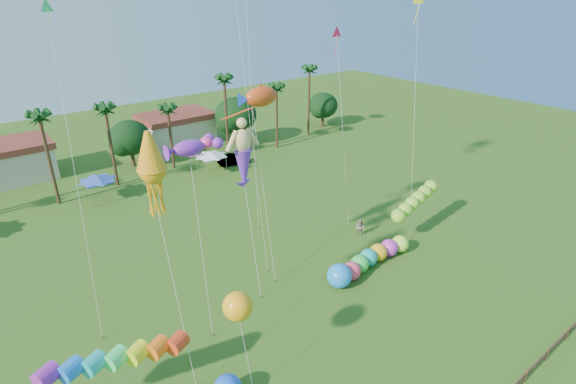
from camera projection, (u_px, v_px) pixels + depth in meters
ground at (385, 370)px, 28.75m from camera, size 160.00×160.00×0.00m
tree_line at (151, 134)px, 60.21m from camera, size 69.46×8.91×11.00m
buildings_row at (89, 149)px, 61.66m from camera, size 35.00×7.00×4.00m
tent_row at (99, 180)px, 49.99m from camera, size 31.00×4.00×0.60m
car_b at (234, 160)px, 61.49m from camera, size 4.56×2.41×1.43m
spectator_b at (360, 228)px, 43.81m from camera, size 1.01×1.10×1.83m
caterpillar_inflatable at (366, 261)px, 38.68m from camera, size 10.03×2.49×2.04m
rainbow_tube at (145, 358)px, 25.70m from camera, size 8.93×3.12×3.55m
green_worm at (398, 216)px, 41.58m from camera, size 9.72×2.48×3.81m
orange_ball_kite at (238, 306)px, 25.36m from camera, size 2.18×2.18×6.81m
merman_kite at (243, 158)px, 34.86m from camera, size 2.79×5.02×12.95m
fish_kite at (261, 97)px, 35.34m from camera, size 4.52×5.61×15.37m
squid_kite at (152, 171)px, 24.86m from camera, size 2.01×4.72×15.48m
lobster_kite at (189, 148)px, 29.63m from camera, size 4.25×5.13×13.43m
delta_kite_red at (337, 36)px, 40.99m from camera, size 1.27×3.61×19.11m
delta_kite_yellow at (418, 4)px, 38.13m from camera, size 2.26×3.73×21.97m
delta_kite_green at (49, 19)px, 26.37m from camera, size 2.26×4.32×21.80m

